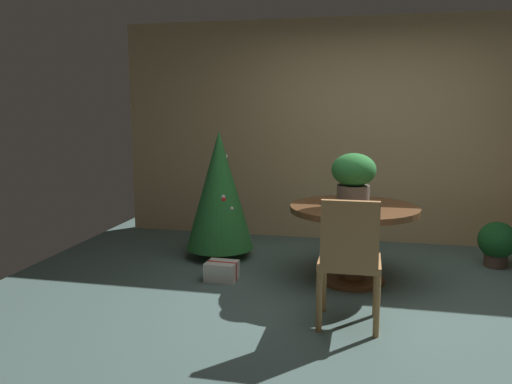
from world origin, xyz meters
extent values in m
plane|color=#4C6660|center=(0.00, 0.00, 0.00)|extent=(6.60, 6.60, 0.00)
cube|color=tan|center=(0.00, 2.20, 1.30)|extent=(6.00, 0.10, 2.60)
cylinder|color=brown|center=(-0.13, 0.62, 0.02)|extent=(0.59, 0.59, 0.04)
cylinder|color=brown|center=(-0.13, 0.62, 0.35)|extent=(0.23, 0.23, 0.61)
cylinder|color=brown|center=(-0.13, 0.62, 0.68)|extent=(1.15, 1.15, 0.05)
cylinder|color=#665B51|center=(-0.14, 0.58, 0.80)|extent=(0.29, 0.29, 0.19)
ellipsoid|color=#287533|center=(-0.14, 0.58, 1.03)|extent=(0.39, 0.39, 0.29)
sphere|color=#E5A8B2|center=(-0.16, 0.73, 1.05)|extent=(0.08, 0.08, 0.08)
sphere|color=#E5A8B2|center=(-0.02, 0.60, 1.07)|extent=(0.09, 0.09, 0.09)
cylinder|color=#B27F4C|center=(-0.33, -0.13, 0.22)|extent=(0.04, 0.04, 0.44)
cylinder|color=#B27F4C|center=(0.07, -0.13, 0.22)|extent=(0.04, 0.04, 0.44)
cylinder|color=#B27F4C|center=(-0.33, -0.51, 0.22)|extent=(0.04, 0.04, 0.44)
cylinder|color=#B27F4C|center=(0.07, -0.51, 0.22)|extent=(0.04, 0.04, 0.44)
cube|color=#B27F4C|center=(-0.13, -0.32, 0.47)|extent=(0.44, 0.42, 0.05)
cube|color=#B27F4C|center=(-0.13, -0.50, 0.72)|extent=(0.40, 0.05, 0.46)
cylinder|color=brown|center=(-1.53, 1.13, 0.05)|extent=(0.10, 0.10, 0.10)
cone|color=#287533|center=(-1.53, 1.13, 0.72)|extent=(0.71, 0.71, 1.24)
sphere|color=silver|center=(-1.37, 1.00, 0.56)|extent=(0.05, 0.05, 0.05)
sphere|color=silver|center=(-1.45, 0.98, 0.68)|extent=(0.06, 0.06, 0.06)
sphere|color=gold|center=(-1.40, 1.24, 0.69)|extent=(0.05, 0.05, 0.05)
sphere|color=red|center=(-1.45, 0.98, 0.65)|extent=(0.06, 0.06, 0.06)
sphere|color=silver|center=(-1.46, 1.15, 1.07)|extent=(0.04, 0.04, 0.04)
cube|color=silver|center=(-1.30, 0.40, 0.09)|extent=(0.29, 0.24, 0.17)
cube|color=red|center=(-1.30, 0.40, 0.09)|extent=(0.28, 0.04, 0.18)
cylinder|color=#4C382D|center=(1.26, 1.39, 0.06)|extent=(0.22, 0.22, 0.12)
sphere|color=#195623|center=(1.26, 1.39, 0.27)|extent=(0.37, 0.37, 0.37)
camera|label=1|loc=(-0.03, -3.93, 1.56)|focal=35.75mm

